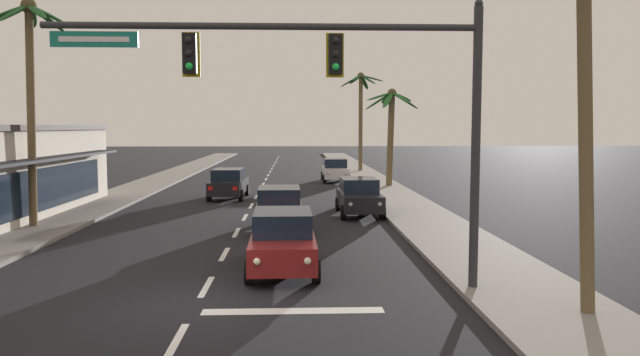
% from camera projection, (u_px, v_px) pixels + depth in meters
% --- Properties ---
extents(ground_plane, '(220.00, 220.00, 0.00)m').
position_uv_depth(ground_plane, '(197.00, 304.00, 13.78)').
color(ground_plane, black).
extents(sidewalk_right, '(3.20, 110.00, 0.14)m').
position_uv_depth(sidewalk_right, '(394.00, 197.00, 34.00)').
color(sidewalk_right, gray).
rests_on(sidewalk_right, ground).
extents(sidewalk_left, '(3.20, 110.00, 0.14)m').
position_uv_depth(sidewalk_left, '(113.00, 199.00, 33.37)').
color(sidewalk_left, gray).
rests_on(sidewalk_left, ground).
extents(lane_markings, '(4.28, 87.90, 0.01)m').
position_uv_depth(lane_markings, '(263.00, 199.00, 33.73)').
color(lane_markings, silver).
rests_on(lane_markings, ground).
extents(traffic_signal_mast, '(10.27, 0.41, 7.04)m').
position_uv_depth(traffic_signal_mast, '(343.00, 84.00, 14.25)').
color(traffic_signal_mast, '#2D2D33').
rests_on(traffic_signal_mast, ground).
extents(sedan_lead_at_stop_bar, '(1.99, 4.47, 1.68)m').
position_uv_depth(sedan_lead_at_stop_bar, '(283.00, 240.00, 16.96)').
color(sedan_lead_at_stop_bar, maroon).
rests_on(sedan_lead_at_stop_bar, ground).
extents(sedan_third_in_queue, '(2.01, 4.48, 1.68)m').
position_uv_depth(sedan_third_in_queue, '(279.00, 209.00, 23.53)').
color(sedan_third_in_queue, '#4C515B').
rests_on(sedan_third_in_queue, ground).
extents(sedan_oncoming_far, '(2.08, 4.50, 1.68)m').
position_uv_depth(sedan_oncoming_far, '(229.00, 183.00, 34.01)').
color(sedan_oncoming_far, black).
rests_on(sedan_oncoming_far, ground).
extents(sedan_parked_nearest_kerb, '(1.96, 4.46, 1.68)m').
position_uv_depth(sedan_parked_nearest_kerb, '(335.00, 170.00, 44.45)').
color(sedan_parked_nearest_kerb, silver).
rests_on(sedan_parked_nearest_kerb, ground).
extents(sedan_parked_mid_kerb, '(1.98, 4.47, 1.68)m').
position_uv_depth(sedan_parked_mid_kerb, '(359.00, 196.00, 27.69)').
color(sedan_parked_mid_kerb, black).
rests_on(sedan_parked_mid_kerb, ground).
extents(palm_left_second, '(2.99, 2.85, 8.95)m').
position_uv_depth(palm_left_second, '(30.00, 66.00, 23.34)').
color(palm_left_second, brown).
rests_on(palm_left_second, ground).
extents(palm_right_nearest, '(3.39, 3.33, 8.26)m').
position_uv_depth(palm_right_nearest, '(585.00, 26.00, 12.23)').
color(palm_right_nearest, brown).
rests_on(palm_right_nearest, ground).
extents(palm_right_third, '(3.71, 3.81, 6.53)m').
position_uv_depth(palm_right_third, '(391.00, 119.00, 39.71)').
color(palm_right_third, brown).
rests_on(palm_right_third, ground).
extents(palm_right_farthest, '(3.84, 3.77, 8.78)m').
position_uv_depth(palm_right_farthest, '(361.00, 103.00, 53.23)').
color(palm_right_farthest, brown).
rests_on(palm_right_farthest, ground).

